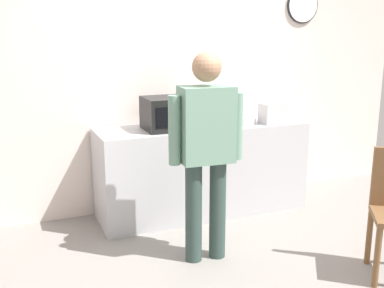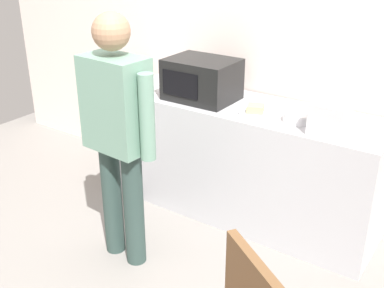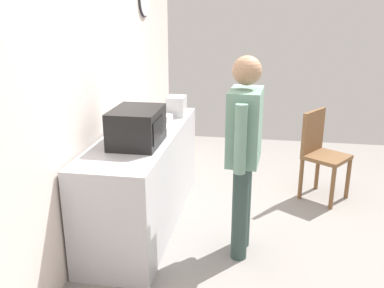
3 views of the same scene
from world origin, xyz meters
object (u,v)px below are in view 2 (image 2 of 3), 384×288
sandwich_plate (255,111)px  toaster (329,119)px  spoon_utensil (238,93)px  microwave (202,79)px  salad_bowl (297,117)px  person_standing (118,126)px  fork_utensil (325,110)px

sandwich_plate → toaster: 0.54m
sandwich_plate → spoon_utensil: 0.47m
microwave → salad_bowl: microwave is taller
microwave → toaster: size_ratio=2.27×
salad_bowl → person_standing: (-0.81, -0.84, 0.03)m
microwave → salad_bowl: (0.77, -0.04, -0.12)m
salad_bowl → fork_utensil: size_ratio=1.09×
microwave → salad_bowl: bearing=-2.7°
spoon_utensil → person_standing: (-0.19, -1.15, 0.06)m
microwave → sandwich_plate: 0.50m
fork_utensil → spoon_utensil: 0.70m
person_standing → salad_bowl: bearing=45.9°
sandwich_plate → microwave: bearing=172.7°
fork_utensil → person_standing: (-0.89, -1.14, 0.06)m
toaster → fork_utensil: 0.43m
salad_bowl → person_standing: person_standing is taller
microwave → fork_utensil: bearing=17.4°
salad_bowl → spoon_utensil: bearing=153.4°
microwave → spoon_utensil: size_ratio=2.94×
sandwich_plate → salad_bowl: bearing=5.0°
sandwich_plate → fork_utensil: bearing=41.4°
salad_bowl → fork_utensil: (0.08, 0.30, -0.03)m
microwave → spoon_utensil: microwave is taller
salad_bowl → spoon_utensil: (-0.62, 0.31, -0.03)m
toaster → microwave: bearing=173.2°
salad_bowl → spoon_utensil: 0.69m
salad_bowl → fork_utensil: salad_bowl is taller
microwave → sandwich_plate: (0.48, -0.06, -0.13)m
spoon_utensil → person_standing: size_ratio=0.10×
sandwich_plate → salad_bowl: size_ratio=1.23×
microwave → spoon_utensil: bearing=60.3°
microwave → spoon_utensil: 0.35m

